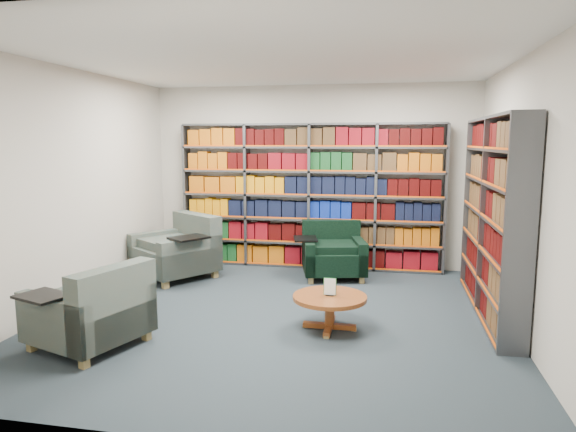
% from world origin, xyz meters
% --- Properties ---
extents(room_shell, '(5.02, 5.02, 2.82)m').
position_xyz_m(room_shell, '(0.00, 0.00, 1.40)').
color(room_shell, black).
rests_on(room_shell, ground).
extents(bookshelf_back, '(4.00, 0.28, 2.20)m').
position_xyz_m(bookshelf_back, '(0.00, 2.34, 1.10)').
color(bookshelf_back, '#47494F').
rests_on(bookshelf_back, ground).
extents(bookshelf_right, '(0.28, 2.50, 2.20)m').
position_xyz_m(bookshelf_right, '(2.34, 0.60, 1.10)').
color(bookshelf_right, '#47494F').
rests_on(bookshelf_right, ground).
extents(chair_teal_left, '(1.36, 1.36, 0.89)m').
position_xyz_m(chair_teal_left, '(-1.74, 1.41, 0.36)').
color(chair_teal_left, '#022737').
rests_on(chair_teal_left, ground).
extents(chair_green_right, '(1.11, 1.03, 0.78)m').
position_xyz_m(chair_green_right, '(0.41, 1.88, 0.32)').
color(chair_green_right, black).
rests_on(chair_green_right, ground).
extents(chair_teal_front, '(1.13, 1.19, 0.81)m').
position_xyz_m(chair_teal_front, '(-1.51, -1.20, 0.33)').
color(chair_teal_front, '#022737').
rests_on(chair_teal_front, ground).
extents(coffee_table, '(0.77, 0.77, 0.54)m').
position_xyz_m(coffee_table, '(0.62, -0.30, 0.29)').
color(coffee_table, brown).
rests_on(coffee_table, ground).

